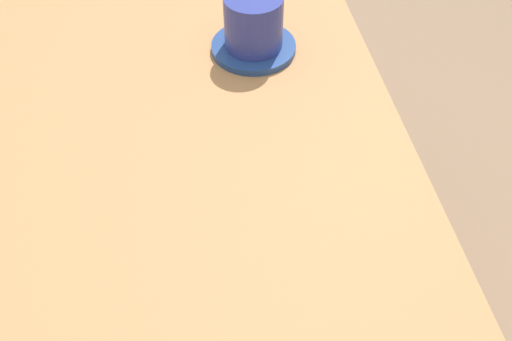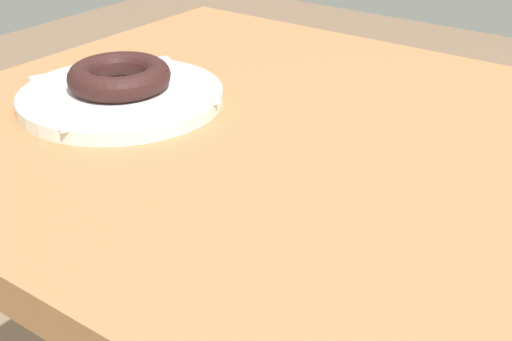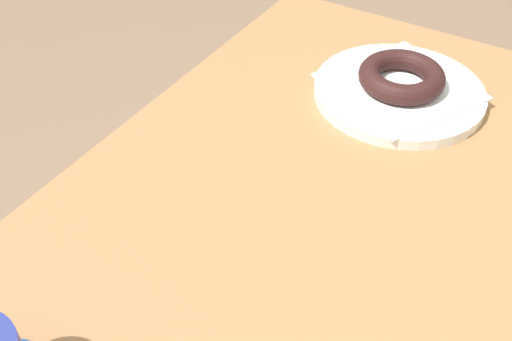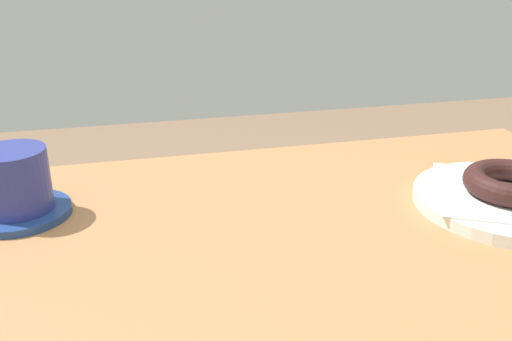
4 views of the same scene
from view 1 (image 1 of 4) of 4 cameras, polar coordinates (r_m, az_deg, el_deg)
The scene contains 2 objects.
table at distance 0.75m, azimuth -11.59°, elevation -1.90°, with size 1.27×0.67×0.74m.
coffee_cup at distance 0.78m, azimuth -0.26°, elevation 14.69°, with size 0.12×0.12×0.08m.
Camera 1 is at (0.48, 0.08, 1.22)m, focal length 38.66 mm.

